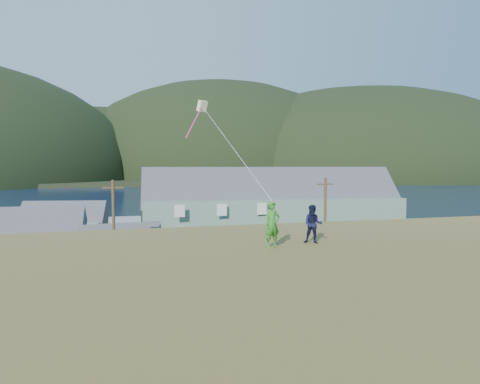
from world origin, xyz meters
name	(u,v)px	position (x,y,z in m)	size (l,w,h in m)	color
ground	(159,297)	(0.00, 0.00, 0.00)	(900.00, 900.00, 0.00)	#0A1638
grass_strip	(161,304)	(0.00, -2.00, 0.05)	(110.00, 8.00, 0.10)	#4C3D19
waterfront_lot	(147,253)	(0.00, 17.00, 0.06)	(72.00, 36.00, 0.12)	#28282B
wharf	(103,225)	(-6.00, 40.00, 0.45)	(26.00, 14.00, 0.90)	gray
far_shore	(127,176)	(0.00, 330.00, 1.00)	(900.00, 320.00, 2.00)	black
far_hills	(178,176)	(35.59, 279.38, 2.00)	(760.00, 265.00, 143.00)	black
lodge	(272,207)	(16.65, 20.91, 4.61)	(34.74, 12.27, 11.99)	slate
shed_palegreen_near	(33,240)	(-11.46, 13.52, 2.70)	(10.19, 6.76, 7.18)	gray
shed_white	(122,253)	(-2.76, 6.74, 2.26)	(7.94, 5.82, 5.84)	silver
shed_palegreen_far	(64,226)	(-9.88, 23.84, 2.64)	(11.11, 7.50, 6.90)	slate
utility_poles	(120,237)	(-2.87, 1.50, 4.59)	(35.36, 0.24, 8.99)	#47331E
parked_cars	(65,243)	(-9.53, 21.80, 0.85)	(26.35, 11.50, 1.58)	black
kite_flyer_green	(272,225)	(2.72, -18.50, 8.04)	(0.61, 0.40, 1.69)	#2E7B21
kite_flyer_navy	(313,224)	(4.52, -18.10, 7.94)	(0.72, 0.56, 1.48)	black
kite_rig	(202,109)	(1.42, -11.38, 13.04)	(1.25, 4.01, 8.69)	#FAEDBE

